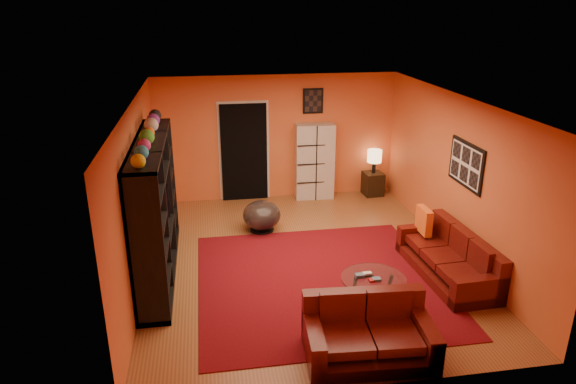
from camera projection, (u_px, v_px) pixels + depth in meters
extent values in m
plane|color=brown|center=(304.00, 260.00, 8.37)|extent=(6.00, 6.00, 0.00)
plane|color=white|center=(306.00, 101.00, 7.47)|extent=(6.00, 6.00, 0.00)
plane|color=#D85F2F|center=(277.00, 138.00, 10.69)|extent=(6.00, 0.00, 6.00)
plane|color=#D85F2F|center=(362.00, 284.00, 5.14)|extent=(6.00, 0.00, 6.00)
plane|color=#D85F2F|center=(138.00, 194.00, 7.54)|extent=(0.00, 6.00, 6.00)
plane|color=#D85F2F|center=(456.00, 177.00, 8.30)|extent=(0.00, 6.00, 6.00)
cube|color=#520910|center=(319.00, 281.00, 7.74)|extent=(3.60, 3.60, 0.01)
cube|color=black|center=(244.00, 153.00, 10.65)|extent=(0.95, 0.10, 2.04)
cube|color=black|center=(466.00, 165.00, 7.92)|extent=(0.03, 1.00, 0.70)
cube|color=black|center=(313.00, 101.00, 10.53)|extent=(0.42, 0.03, 0.52)
cube|color=black|center=(155.00, 209.00, 7.66)|extent=(0.45, 3.00, 2.10)
imported|color=black|center=(160.00, 211.00, 7.77)|extent=(0.92, 0.12, 0.53)
cube|color=#470C09|center=(446.00, 266.00, 7.84)|extent=(0.89, 1.99, 0.32)
cube|color=#470C09|center=(467.00, 249.00, 7.81)|extent=(0.28, 1.96, 0.85)
cube|color=#470C09|center=(479.00, 287.00, 6.98)|extent=(0.81, 0.22, 0.62)
cube|color=#470C09|center=(421.00, 233.00, 8.60)|extent=(0.81, 0.22, 0.62)
cube|color=#470C09|center=(464.00, 265.00, 7.24)|extent=(0.60, 0.54, 0.12)
cube|color=#470C09|center=(446.00, 248.00, 7.73)|extent=(0.60, 0.54, 0.12)
cube|color=#470C09|center=(429.00, 234.00, 8.21)|extent=(0.60, 0.54, 0.12)
cube|color=#470C09|center=(369.00, 345.00, 6.05)|extent=(1.55, 0.99, 0.32)
cube|color=#470C09|center=(363.00, 309.00, 6.29)|extent=(1.50, 0.28, 0.85)
cube|color=#470C09|center=(424.00, 331.00, 6.05)|extent=(0.24, 0.91, 0.62)
cube|color=#470C09|center=(314.00, 337.00, 5.94)|extent=(0.24, 0.91, 0.62)
cube|color=#470C09|center=(395.00, 323.00, 5.93)|extent=(0.59, 0.71, 0.12)
cube|color=#470C09|center=(347.00, 326.00, 5.88)|extent=(0.59, 0.71, 0.12)
cube|color=orange|center=(424.00, 220.00, 8.31)|extent=(0.12, 0.42, 0.42)
cylinder|color=silver|center=(374.00, 279.00, 6.94)|extent=(0.88, 0.88, 0.02)
cylinder|color=black|center=(389.00, 288.00, 7.13)|extent=(0.05, 0.05, 0.42)
cylinder|color=black|center=(355.00, 287.00, 7.15)|extent=(0.05, 0.05, 0.42)
cylinder|color=black|center=(375.00, 304.00, 6.76)|extent=(0.05, 0.05, 0.42)
cube|color=beige|center=(315.00, 162.00, 10.80)|extent=(0.82, 0.40, 1.60)
cylinder|color=black|center=(262.00, 230.00, 9.44)|extent=(0.44, 0.44, 0.03)
cylinder|color=black|center=(262.00, 226.00, 9.42)|extent=(0.06, 0.06, 0.15)
ellipsoid|color=#443D3B|center=(262.00, 215.00, 9.34)|extent=(0.69, 0.69, 0.52)
cube|color=black|center=(373.00, 184.00, 11.14)|extent=(0.43, 0.43, 0.50)
cylinder|color=black|center=(374.00, 167.00, 11.01)|extent=(0.08, 0.08, 0.24)
cylinder|color=#ECC382|center=(375.00, 156.00, 10.93)|extent=(0.30, 0.30, 0.26)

